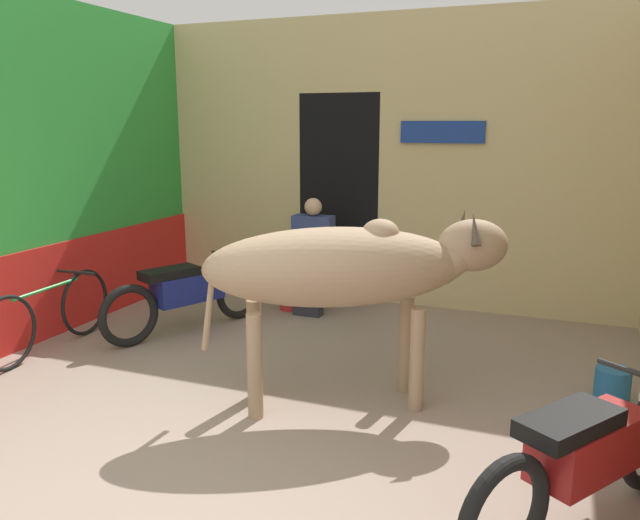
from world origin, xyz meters
TOP-DOWN VIEW (x-y plane):
  - ground_plane at (0.00, 0.00)m, footprint 30.00×30.00m
  - wall_left_shopfront at (-2.80, 2.21)m, footprint 0.25×4.44m
  - wall_back_with_doorway at (-0.19, 4.68)m, footprint 5.43×0.93m
  - cow at (0.50, 1.72)m, footprint 2.19×1.44m
  - motorcycle_near at (2.11, 0.76)m, footprint 1.13×1.60m
  - motorcycle_far at (-1.53, 2.69)m, footprint 0.93×1.73m
  - bicycle at (-2.42, 1.76)m, footprint 0.44×1.64m
  - shopkeeper_seated at (-0.62, 3.75)m, footprint 0.44×0.33m
  - plastic_stool at (-0.89, 3.78)m, footprint 0.36×0.36m
  - bucket at (2.35, 2.47)m, footprint 0.26×0.26m

SIDE VIEW (x-z plane):
  - ground_plane at x=0.00m, z-range 0.00..0.00m
  - bucket at x=2.35m, z-range 0.00..0.26m
  - plastic_stool at x=-0.89m, z-range 0.02..0.49m
  - bicycle at x=-2.42m, z-range 0.00..0.67m
  - motorcycle_far at x=-1.53m, z-range 0.05..0.77m
  - motorcycle_near at x=2.11m, z-range 0.05..0.78m
  - shopkeeper_seated at x=-0.62m, z-range 0.03..1.30m
  - cow at x=0.50m, z-range 0.31..1.77m
  - wall_back_with_doorway at x=-0.19m, z-range -0.15..3.10m
  - wall_left_shopfront at x=-2.80m, z-range -0.05..3.19m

